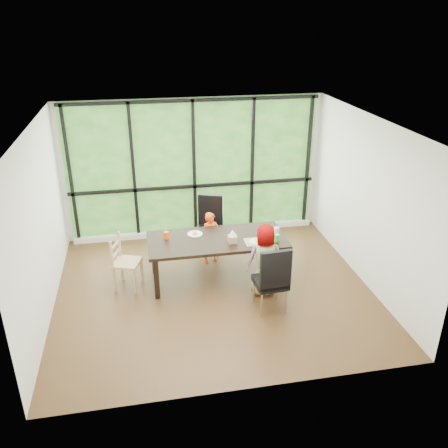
{
  "coord_description": "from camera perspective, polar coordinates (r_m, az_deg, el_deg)",
  "views": [
    {
      "loc": [
        -1.06,
        -6.44,
        4.16
      ],
      "look_at": [
        0.21,
        0.23,
        1.05
      ],
      "focal_mm": 37.76,
      "sensor_mm": 36.0,
      "label": 1
    }
  ],
  "objects": [
    {
      "name": "ground",
      "position": [
        7.74,
        -1.22,
        -7.91
      ],
      "size": [
        5.0,
        5.0,
        0.0
      ],
      "primitive_type": "plane",
      "color": "black",
      "rests_on": "ground"
    },
    {
      "name": "back_wall",
      "position": [
        9.19,
        -3.67,
        6.76
      ],
      "size": [
        5.0,
        0.0,
        5.0
      ],
      "primitive_type": "plane",
      "rotation": [
        1.57,
        0.0,
        0.0
      ],
      "color": "silver",
      "rests_on": "ground"
    },
    {
      "name": "foliage_backdrop",
      "position": [
        9.17,
        -3.66,
        6.72
      ],
      "size": [
        4.8,
        0.02,
        2.65
      ],
      "primitive_type": "cube",
      "color": "#1F5319",
      "rests_on": "back_wall"
    },
    {
      "name": "window_mullions",
      "position": [
        9.14,
        -3.63,
        6.65
      ],
      "size": [
        4.8,
        0.06,
        2.65
      ],
      "primitive_type": null,
      "color": "black",
      "rests_on": "back_wall"
    },
    {
      "name": "window_sill",
      "position": [
        9.58,
        -3.39,
        -0.84
      ],
      "size": [
        4.8,
        0.12,
        0.1
      ],
      "primitive_type": "cube",
      "color": "silver",
      "rests_on": "ground"
    },
    {
      "name": "dining_table",
      "position": [
        7.84,
        -0.86,
        -4.25
      ],
      "size": [
        2.28,
        1.09,
        0.75
      ],
      "primitive_type": "cube",
      "rotation": [
        0.0,
        0.0,
        -0.04
      ],
      "color": "black",
      "rests_on": "ground"
    },
    {
      "name": "chair_window_leather",
      "position": [
        8.61,
        -1.84,
        -0.27
      ],
      "size": [
        0.59,
        0.59,
        1.08
      ],
      "primitive_type": "cube",
      "rotation": [
        0.0,
        0.0,
        -0.34
      ],
      "color": "black",
      "rests_on": "ground"
    },
    {
      "name": "chair_interior_leather",
      "position": [
        7.04,
        5.64,
        -6.48
      ],
      "size": [
        0.49,
        0.49,
        1.08
      ],
      "primitive_type": "cube",
      "rotation": [
        0.0,
        0.0,
        3.2
      ],
      "color": "black",
      "rests_on": "ground"
    },
    {
      "name": "chair_end_beech",
      "position": [
        7.74,
        -11.66,
        -4.59
      ],
      "size": [
        0.52,
        0.53,
        0.9
      ],
      "primitive_type": "cube",
      "rotation": [
        0.0,
        0.0,
        1.23
      ],
      "color": "tan",
      "rests_on": "ground"
    },
    {
      "name": "child_toddler",
      "position": [
        8.33,
        -1.59,
        -1.67
      ],
      "size": [
        0.39,
        0.31,
        0.95
      ],
      "primitive_type": "imported",
      "rotation": [
        0.0,
        0.0,
        0.27
      ],
      "color": "#E2440E",
      "rests_on": "ground"
    },
    {
      "name": "child_older",
      "position": [
        7.39,
        5.0,
        -4.38
      ],
      "size": [
        0.59,
        0.39,
        1.18
      ],
      "primitive_type": "imported",
      "rotation": [
        0.0,
        0.0,
        3.11
      ],
      "color": "gray",
      "rests_on": "ground"
    },
    {
      "name": "placemat",
      "position": [
        7.59,
        4.02,
        -2.13
      ],
      "size": [
        0.39,
        0.29,
        0.01
      ],
      "primitive_type": "cube",
      "color": "tan",
      "rests_on": "dining_table"
    },
    {
      "name": "plate_far",
      "position": [
        7.82,
        -3.54,
        -1.22
      ],
      "size": [
        0.25,
        0.25,
        0.02
      ],
      "primitive_type": "cylinder",
      "color": "white",
      "rests_on": "dining_table"
    },
    {
      "name": "plate_near",
      "position": [
        7.58,
        3.95,
        -2.12
      ],
      "size": [
        0.22,
        0.22,
        0.01
      ],
      "primitive_type": "cylinder",
      "color": "white",
      "rests_on": "dining_table"
    },
    {
      "name": "orange_cup",
      "position": [
        7.7,
        -7.0,
        -1.36
      ],
      "size": [
        0.08,
        0.08,
        0.12
      ],
      "primitive_type": "cylinder",
      "color": "#F16006",
      "rests_on": "dining_table"
    },
    {
      "name": "green_cup",
      "position": [
        7.6,
        6.43,
        -1.69
      ],
      "size": [
        0.08,
        0.08,
        0.12
      ],
      "primitive_type": "cylinder",
      "color": "green",
      "rests_on": "dining_table"
    },
    {
      "name": "white_mug",
      "position": [
        7.92,
        6.38,
        -0.71
      ],
      "size": [
        0.09,
        0.09,
        0.09
      ],
      "primitive_type": "cylinder",
      "color": "white",
      "rests_on": "dining_table"
    },
    {
      "name": "tissue_box",
      "position": [
        7.53,
        1.03,
        -1.84
      ],
      "size": [
        0.13,
        0.13,
        0.12
      ],
      "primitive_type": "cube",
      "color": "tan",
      "rests_on": "dining_table"
    },
    {
      "name": "crepe_rolls_far",
      "position": [
        7.81,
        -3.55,
        -1.05
      ],
      "size": [
        0.1,
        0.12,
        0.04
      ],
      "primitive_type": null,
      "color": "tan",
      "rests_on": "plate_far"
    },
    {
      "name": "crepe_rolls_near",
      "position": [
        7.57,
        3.96,
        -1.95
      ],
      "size": [
        0.05,
        0.12,
        0.04
      ],
      "primitive_type": null,
      "color": "tan",
      "rests_on": "plate_near"
    },
    {
      "name": "straw_white",
      "position": [
        7.66,
        -7.04,
        -0.68
      ],
      "size": [
        0.01,
        0.04,
        0.2
      ],
      "primitive_type": "cylinder",
      "rotation": [
        0.14,
        0.0,
        0.0
      ],
      "color": "white",
      "rests_on": "orange_cup"
    },
    {
      "name": "straw_pink",
      "position": [
        7.55,
        6.47,
        -0.99
      ],
      "size": [
        0.01,
        0.04,
        0.2
      ],
      "primitive_type": "cylinder",
      "rotation": [
        0.14,
        0.0,
        0.0
      ],
      "color": "pink",
      "rests_on": "green_cup"
    },
    {
      "name": "tissue",
      "position": [
        7.48,
        1.04,
        -1.06
      ],
      "size": [
        0.12,
        0.12,
        0.11
      ],
      "primitive_type": "cone",
      "color": "white",
      "rests_on": "tissue_box"
    }
  ]
}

